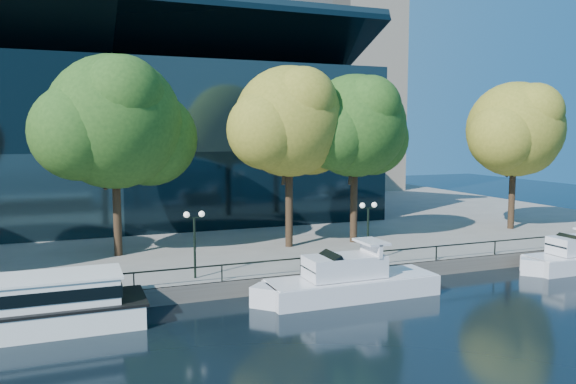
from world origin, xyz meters
name	(u,v)px	position (x,y,z in m)	size (l,w,h in m)	color
ground	(238,314)	(0.00, 0.00, 0.00)	(160.00, 160.00, 0.00)	black
promenade	(148,214)	(0.00, 36.38, 0.50)	(90.00, 67.08, 1.00)	slate
railing	(222,265)	(0.00, 3.25, 1.94)	(88.20, 0.08, 0.99)	black
convention_building	(112,144)	(-4.00, 31.79, 8.51)	(50.00, 24.57, 21.43)	black
cruiser_near	(345,281)	(6.71, 0.56, 1.03)	(11.41, 2.94, 3.31)	silver
cruiser_far	(576,257)	(24.93, 0.74, 0.97)	(9.33, 2.58, 3.05)	silver
tree_2	(117,125)	(-4.90, 12.58, 10.18)	(11.58, 9.49, 14.01)	black
tree_3	(292,124)	(7.50, 11.14, 10.29)	(10.33, 8.47, 13.60)	black
tree_4	(357,128)	(12.93, 10.99, 10.00)	(9.99, 8.19, 13.17)	black
tree_5	(517,132)	(29.16, 11.34, 9.75)	(10.52, 8.63, 13.14)	black
lamp_1	(194,229)	(-1.32, 4.50, 3.98)	(1.26, 0.36, 4.03)	black
lamp_2	(368,218)	(10.38, 4.50, 3.98)	(1.26, 0.36, 4.03)	black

